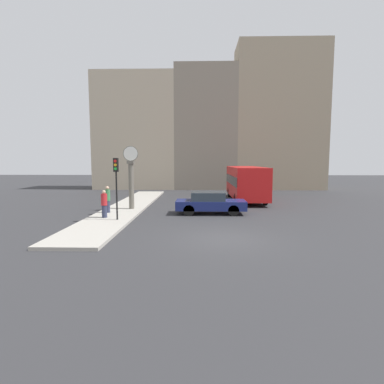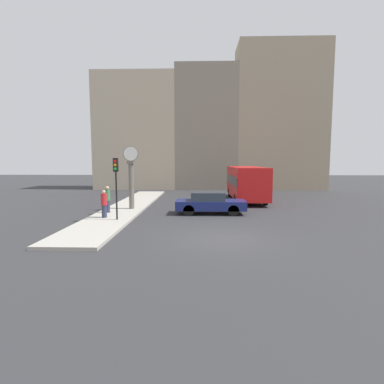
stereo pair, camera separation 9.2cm
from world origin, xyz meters
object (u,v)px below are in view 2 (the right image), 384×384
object	(u,v)px
traffic_light_near	(116,175)
street_clock	(131,179)
sedan_car	(210,203)
pedestrian_green_hoodie	(108,199)
pedestrian_red_top	(104,204)
bus_distant	(246,181)

from	to	relation	value
traffic_light_near	street_clock	world-z (taller)	street_clock
sedan_car	street_clock	bearing A→B (deg)	168.90
traffic_light_near	pedestrian_green_hoodie	world-z (taller)	traffic_light_near
pedestrian_red_top	street_clock	bearing A→B (deg)	75.50
pedestrian_green_hoodie	pedestrian_red_top	bearing A→B (deg)	-79.03
sedan_car	pedestrian_red_top	world-z (taller)	pedestrian_red_top
pedestrian_green_hoodie	pedestrian_red_top	size ratio (longest dim) A/B	1.05
pedestrian_green_hoodie	sedan_car	bearing A→B (deg)	4.58
sedan_car	street_clock	size ratio (longest dim) A/B	1.05
bus_distant	street_clock	bearing A→B (deg)	-147.22
pedestrian_red_top	pedestrian_green_hoodie	bearing A→B (deg)	100.97
bus_distant	pedestrian_red_top	distance (m)	13.01
street_clock	traffic_light_near	bearing A→B (deg)	-89.06
bus_distant	pedestrian_green_hoodie	bearing A→B (deg)	-143.98
bus_distant	street_clock	world-z (taller)	street_clock
sedan_car	traffic_light_near	distance (m)	6.29
street_clock	pedestrian_red_top	distance (m)	3.61
street_clock	bus_distant	bearing A→B (deg)	32.78
bus_distant	traffic_light_near	world-z (taller)	traffic_light_near
bus_distant	pedestrian_red_top	xyz separation A→B (m)	(-9.51, -8.85, -0.71)
pedestrian_green_hoodie	pedestrian_red_top	xyz separation A→B (m)	(0.33, -1.70, -0.06)
pedestrian_green_hoodie	pedestrian_red_top	distance (m)	1.73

